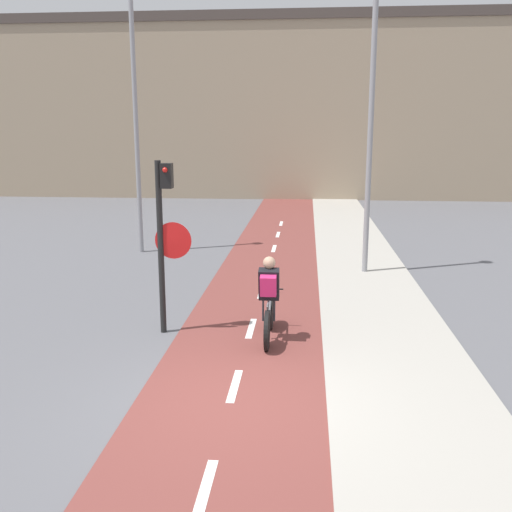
# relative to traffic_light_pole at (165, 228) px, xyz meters

# --- Properties ---
(ground_plane) EXTENTS (120.00, 120.00, 0.00)m
(ground_plane) POSITION_rel_traffic_light_pole_xyz_m (1.54, -2.72, -1.97)
(ground_plane) COLOR #5B5B60
(bike_lane) EXTENTS (2.66, 60.00, 0.02)m
(bike_lane) POSITION_rel_traffic_light_pole_xyz_m (1.54, -2.71, -1.96)
(bike_lane) COLOR brown
(bike_lane) RESTS_ON ground_plane
(sidewalk_strip) EXTENTS (2.40, 60.00, 0.05)m
(sidewalk_strip) POSITION_rel_traffic_light_pole_xyz_m (4.07, -2.72, -1.95)
(sidewalk_strip) COLOR #A8A399
(sidewalk_strip) RESTS_ON ground_plane
(building_row_background) EXTENTS (60.00, 5.20, 9.77)m
(building_row_background) POSITION_rel_traffic_light_pole_xyz_m (1.54, 23.66, 2.92)
(building_row_background) COLOR gray
(building_row_background) RESTS_ON ground_plane
(traffic_light_pole) EXTENTS (0.67, 0.25, 3.18)m
(traffic_light_pole) POSITION_rel_traffic_light_pole_xyz_m (0.00, 0.00, 0.00)
(traffic_light_pole) COLOR black
(traffic_light_pole) RESTS_ON ground_plane
(street_lamp_far) EXTENTS (0.36, 0.36, 8.16)m
(street_lamp_far) POSITION_rel_traffic_light_pole_xyz_m (-2.55, 7.04, 2.90)
(street_lamp_far) COLOR gray
(street_lamp_far) RESTS_ON ground_plane
(street_lamp_sidewalk) EXTENTS (0.36, 0.36, 8.41)m
(street_lamp_sidewalk) POSITION_rel_traffic_light_pole_xyz_m (4.11, 4.91, 3.03)
(street_lamp_sidewalk) COLOR gray
(street_lamp_sidewalk) RESTS_ON ground_plane
(cyclist_near) EXTENTS (0.46, 1.79, 1.54)m
(cyclist_near) POSITION_rel_traffic_light_pole_xyz_m (1.91, -0.23, -1.25)
(cyclist_near) COLOR black
(cyclist_near) RESTS_ON ground_plane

